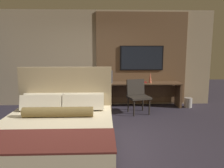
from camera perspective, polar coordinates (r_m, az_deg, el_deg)
The scene contains 10 objects.
ground_plane at distance 4.31m, azimuth -6.99°, elevation -13.82°, with size 16.00×16.00×0.00m, color #28232D.
wall_back_tv_panel at distance 6.56m, azimuth -3.31°, elevation 6.66°, with size 7.20×0.09×2.80m.
bed at distance 3.68m, azimuth -14.29°, elevation -12.27°, with size 1.82×2.15×1.33m.
desk at distance 6.46m, azimuth 7.90°, elevation -1.43°, with size 2.19×0.54×0.72m.
tv at distance 6.58m, azimuth 7.74°, elevation 6.74°, with size 1.29×0.04×0.72m.
desk_chair at distance 5.81m, azimuth 6.62°, elevation -2.43°, with size 0.64×0.64×0.88m.
vase_tall at distance 6.20m, azimuth -0.25°, elevation 1.90°, with size 0.09×0.09×0.36m.
vase_short at distance 6.36m, azimuth 9.96°, elevation 1.70°, with size 0.09×0.09×0.30m.
book at distance 6.35m, azimuth 8.05°, elevation 0.47°, with size 0.22×0.15×0.03m.
waste_bin at distance 6.75m, azimuth 19.27°, elevation -4.59°, with size 0.22×0.22×0.28m.
Camera 1 is at (0.37, -3.96, 1.67)m, focal length 35.00 mm.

